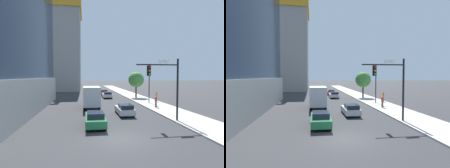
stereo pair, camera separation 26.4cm
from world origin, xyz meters
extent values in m
plane|color=#333335|center=(0.00, 0.00, 0.00)|extent=(400.00, 400.00, 0.00)
cube|color=#B2AFA8|center=(8.89, 20.00, 0.07)|extent=(4.62, 120.00, 0.15)
cube|color=#9E9B93|center=(-11.79, 51.77, 14.69)|extent=(15.26, 14.81, 29.38)
cube|color=gold|center=(-11.79, 51.77, 27.88)|extent=(16.18, 15.70, 3.00)
cube|color=gold|center=(-7.22, 47.32, 18.65)|extent=(0.90, 0.90, 37.30)
cylinder|color=black|center=(6.99, 4.36, 3.42)|extent=(0.20, 0.20, 6.54)
cylinder|color=black|center=(4.73, 4.36, 6.04)|extent=(4.50, 0.14, 0.14)
cube|color=black|center=(3.82, 4.36, 5.42)|extent=(0.32, 0.36, 1.05)
sphere|color=red|center=(3.82, 4.17, 5.76)|extent=(0.22, 0.22, 0.22)
sphere|color=orange|center=(3.82, 4.17, 5.42)|extent=(0.22, 0.22, 0.22)
sphere|color=green|center=(3.82, 4.17, 5.08)|extent=(0.22, 0.22, 0.22)
cube|color=white|center=(5.41, 4.36, 6.39)|extent=(1.10, 0.04, 0.36)
cylinder|color=black|center=(8.60, 17.50, 2.88)|extent=(0.16, 0.16, 5.46)
sphere|color=silver|center=(8.60, 17.50, 5.79)|extent=(0.44, 0.44, 0.44)
cylinder|color=brown|center=(8.65, 26.08, 1.49)|extent=(0.36, 0.36, 2.68)
sphere|color=#478E3D|center=(8.65, 26.08, 4.13)|extent=(3.46, 3.46, 3.46)
cube|color=red|center=(2.21, 33.68, 0.58)|extent=(1.85, 4.30, 0.58)
cube|color=#19212D|center=(2.21, 33.55, 1.11)|extent=(1.56, 1.88, 0.47)
cylinder|color=black|center=(1.40, 35.15, 0.34)|extent=(0.22, 0.68, 0.68)
cylinder|color=black|center=(3.03, 35.15, 0.34)|extent=(0.22, 0.68, 0.68)
cylinder|color=black|center=(1.40, 32.22, 0.34)|extent=(0.22, 0.68, 0.68)
cylinder|color=black|center=(3.03, 32.22, 0.34)|extent=(0.22, 0.68, 0.68)
cube|color=#1E6638|center=(-1.74, 3.95, 0.64)|extent=(1.86, 4.60, 0.68)
cube|color=#19212D|center=(-1.74, 3.52, 1.21)|extent=(1.56, 2.03, 0.48)
cylinder|color=black|center=(-2.56, 5.51, 0.35)|extent=(0.22, 0.70, 0.70)
cylinder|color=black|center=(-0.93, 5.51, 0.35)|extent=(0.22, 0.70, 0.70)
cylinder|color=black|center=(-2.56, 2.38, 0.35)|extent=(0.22, 0.70, 0.70)
cylinder|color=black|center=(-0.93, 2.38, 0.35)|extent=(0.22, 0.70, 0.70)
cube|color=silver|center=(2.21, 27.20, 0.62)|extent=(1.94, 4.21, 0.67)
cube|color=#19212D|center=(2.21, 26.19, 1.18)|extent=(1.63, 1.95, 0.46)
cylinder|color=black|center=(1.36, 28.63, 0.33)|extent=(0.22, 0.66, 0.66)
cylinder|color=black|center=(3.07, 28.63, 0.33)|extent=(0.22, 0.66, 0.66)
cylinder|color=black|center=(1.36, 25.77, 0.33)|extent=(0.22, 0.66, 0.66)
cylinder|color=black|center=(3.07, 25.77, 0.33)|extent=(0.22, 0.66, 0.66)
cube|color=#B7B7BC|center=(2.21, 8.78, 0.59)|extent=(1.84, 4.30, 0.65)
cube|color=#19212D|center=(2.21, 8.03, 1.16)|extent=(1.54, 2.02, 0.49)
cylinder|color=black|center=(1.41, 10.24, 0.31)|extent=(0.22, 0.62, 0.62)
cylinder|color=black|center=(3.02, 10.24, 0.31)|extent=(0.22, 0.62, 0.62)
cylinder|color=black|center=(1.41, 7.31, 0.31)|extent=(0.22, 0.62, 0.62)
cylinder|color=black|center=(3.02, 7.31, 0.31)|extent=(0.22, 0.62, 0.62)
cube|color=#1E4799|center=(-1.74, 16.83, 1.50)|extent=(2.38, 1.89, 1.81)
cube|color=silver|center=(-1.74, 13.38, 1.95)|extent=(2.38, 4.71, 2.72)
cylinder|color=black|center=(-2.79, 16.83, 0.49)|extent=(0.30, 0.98, 0.98)
cylinder|color=black|center=(-0.70, 16.83, 0.49)|extent=(0.30, 0.98, 0.98)
cylinder|color=black|center=(-2.79, 12.20, 0.49)|extent=(0.30, 0.98, 0.98)
cylinder|color=black|center=(-0.70, 12.20, 0.49)|extent=(0.30, 0.98, 0.98)
cylinder|color=#38334C|center=(10.42, 18.60, 0.58)|extent=(0.28, 0.28, 0.87)
cylinder|color=orange|center=(10.42, 18.60, 1.35)|extent=(0.34, 0.34, 0.67)
sphere|color=brown|center=(10.42, 18.60, 1.80)|extent=(0.24, 0.24, 0.24)
cylinder|color=brown|center=(7.97, 12.73, 0.57)|extent=(0.28, 0.28, 0.84)
cylinder|color=red|center=(7.97, 12.73, 1.32)|extent=(0.34, 0.34, 0.65)
sphere|color=tan|center=(7.97, 12.73, 1.76)|extent=(0.23, 0.23, 0.23)
camera|label=1|loc=(-2.72, -13.84, 4.83)|focal=29.55mm
camera|label=2|loc=(-2.46, -13.88, 4.83)|focal=29.55mm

